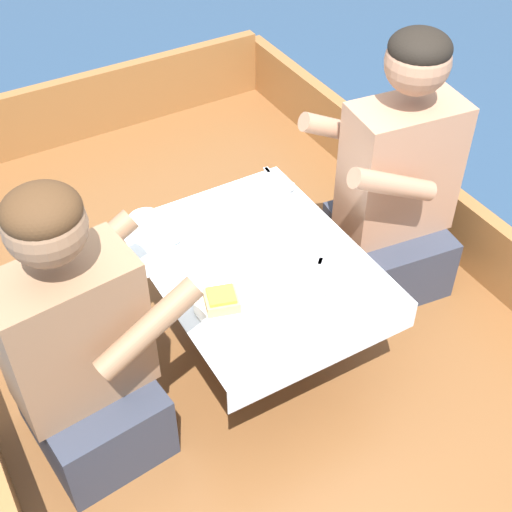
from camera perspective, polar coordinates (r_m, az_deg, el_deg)
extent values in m
plane|color=navy|center=(2.88, -0.36, -10.04)|extent=(60.00, 60.00, 0.00)
cube|color=brown|center=(2.77, -0.37, -8.36)|extent=(2.00, 3.30, 0.27)
cube|color=#936033|center=(3.03, 15.72, 2.46)|extent=(0.06, 3.30, 0.29)
cube|color=#936033|center=(3.75, -13.08, 11.72)|extent=(1.88, 0.06, 0.33)
cylinder|color=#B2B2B7|center=(2.50, 0.00, -4.08)|extent=(0.07, 0.07, 0.40)
cube|color=brown|center=(2.36, 0.00, -0.59)|extent=(0.64, 0.81, 0.02)
cube|color=white|center=(2.35, 0.00, -0.40)|extent=(0.67, 0.84, 0.00)
cube|color=white|center=(2.15, 5.69, -8.02)|extent=(0.67, 0.00, 0.10)
cube|color=white|center=(2.67, -4.54, 4.09)|extent=(0.67, 0.00, 0.10)
cube|color=#333847|center=(2.37, -12.93, -11.87)|extent=(0.40, 0.48, 0.26)
cube|color=#936B4C|center=(2.09, -14.45, -5.95)|extent=(0.42, 0.26, 0.47)
sphere|color=#936B4C|center=(1.82, -16.53, 2.31)|extent=(0.21, 0.21, 0.21)
ellipsoid|color=#472D19|center=(1.80, -16.83, 3.48)|extent=(0.20, 0.20, 0.12)
cylinder|color=#936B4C|center=(2.19, -13.24, 0.02)|extent=(0.34, 0.11, 0.21)
cylinder|color=#936B4C|center=(1.95, -8.56, -5.73)|extent=(0.34, 0.11, 0.21)
cube|color=#333847|center=(2.87, 10.42, 0.57)|extent=(0.41, 0.48, 0.26)
cube|color=tan|center=(2.63, 11.46, 6.87)|extent=(0.42, 0.27, 0.52)
sphere|color=tan|center=(2.42, 12.82, 14.90)|extent=(0.22, 0.22, 0.22)
ellipsoid|color=black|center=(2.40, 13.00, 15.93)|extent=(0.21, 0.21, 0.12)
cylinder|color=tan|center=(2.39, 10.91, 5.62)|extent=(0.34, 0.11, 0.21)
cylinder|color=tan|center=(2.63, 6.82, 9.99)|extent=(0.34, 0.11, 0.21)
cylinder|color=silver|center=(2.20, -2.75, -4.02)|extent=(0.17, 0.17, 0.01)
cylinder|color=silver|center=(2.40, -2.22, 0.94)|extent=(0.19, 0.19, 0.01)
cube|color=tan|center=(2.18, -2.77, -3.60)|extent=(0.12, 0.12, 0.04)
cube|color=gold|center=(2.16, -2.79, -3.16)|extent=(0.10, 0.10, 0.01)
cylinder|color=silver|center=(2.07, -0.43, -7.11)|extent=(0.14, 0.14, 0.04)
cylinder|color=beige|center=(2.06, -0.43, -6.93)|extent=(0.12, 0.12, 0.02)
cylinder|color=silver|center=(2.45, 3.17, 2.30)|extent=(0.12, 0.12, 0.04)
cylinder|color=beige|center=(2.44, 3.18, 2.47)|extent=(0.10, 0.10, 0.02)
cylinder|color=silver|center=(2.49, -8.84, 2.69)|extent=(0.12, 0.12, 0.04)
cylinder|color=beige|center=(2.49, -8.86, 2.87)|extent=(0.10, 0.10, 0.02)
cylinder|color=silver|center=(2.38, -7.43, 0.94)|extent=(0.07, 0.07, 0.06)
torus|color=silver|center=(2.39, -6.44, 1.36)|extent=(0.04, 0.01, 0.04)
cylinder|color=#3D2314|center=(2.37, -7.47, 1.25)|extent=(0.06, 0.06, 0.01)
cylinder|color=silver|center=(2.58, 1.90, 5.19)|extent=(0.08, 0.08, 0.06)
torus|color=silver|center=(2.60, 2.82, 5.57)|extent=(0.04, 0.01, 0.04)
cylinder|color=#3D2314|center=(2.57, 1.91, 5.53)|extent=(0.07, 0.07, 0.01)
cylinder|color=silver|center=(2.19, 4.46, -3.31)|extent=(0.08, 0.08, 0.06)
torus|color=silver|center=(2.21, 5.52, -2.79)|extent=(0.04, 0.01, 0.04)
cylinder|color=#3D2314|center=(2.18, 4.48, -2.98)|extent=(0.07, 0.07, 0.01)
cylinder|color=silver|center=(2.54, -3.30, 4.33)|extent=(0.06, 0.06, 0.05)
cylinder|color=beige|center=(2.54, -3.30, 4.33)|extent=(0.07, 0.07, 0.03)
cube|color=silver|center=(2.28, 7.29, -2.41)|extent=(0.05, 0.17, 0.00)
cube|color=silver|center=(2.30, 4.80, -1.55)|extent=(0.13, 0.13, 0.00)
cube|color=silver|center=(2.35, 5.17, -0.41)|extent=(0.04, 0.04, 0.00)
cube|color=silver|center=(2.51, -2.09, 2.98)|extent=(0.09, 0.16, 0.00)
ellipsoid|color=silver|center=(2.56, -2.10, 4.01)|extent=(0.04, 0.02, 0.01)
cube|color=silver|center=(2.30, -6.95, -1.79)|extent=(0.13, 0.12, 0.00)
ellipsoid|color=silver|center=(2.32, -8.60, -1.50)|extent=(0.04, 0.02, 0.01)
cube|color=silver|center=(2.69, 1.50, 6.09)|extent=(0.03, 0.17, 0.00)
cube|color=silver|center=(2.74, 0.91, 6.89)|extent=(0.02, 0.04, 0.00)
cube|color=silver|center=(2.30, 0.03, -1.30)|extent=(0.11, 0.14, 0.00)
ellipsoid|color=silver|center=(2.32, -1.55, -0.78)|extent=(0.04, 0.02, 0.01)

